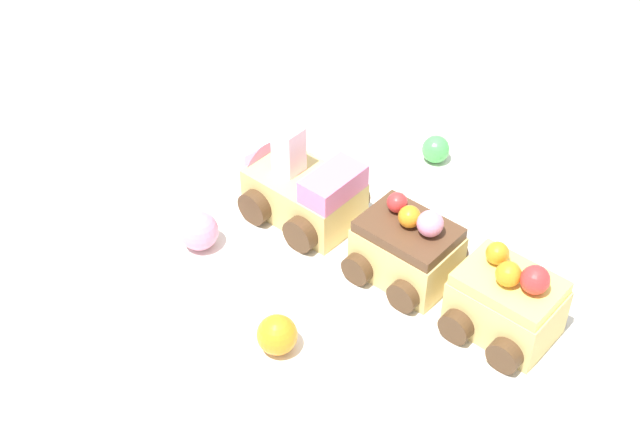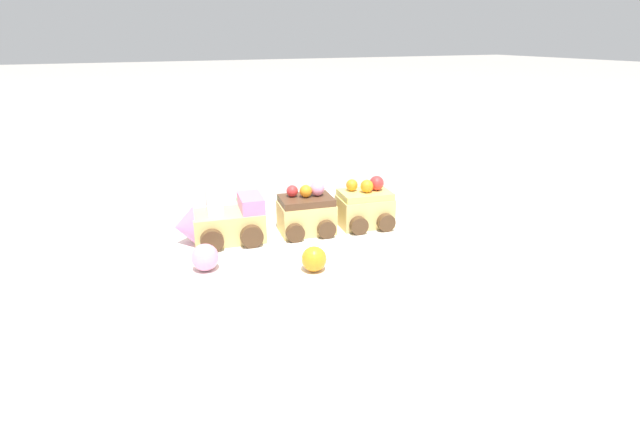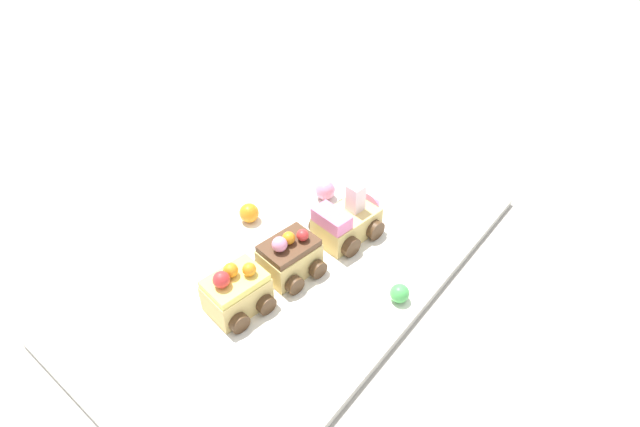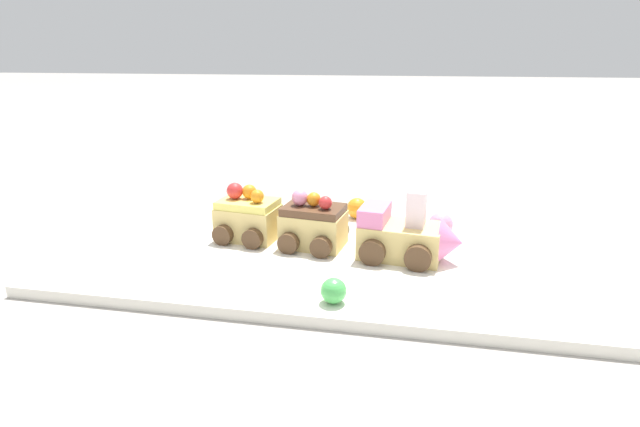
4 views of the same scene
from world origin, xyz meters
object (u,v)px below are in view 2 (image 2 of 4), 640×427
Objects in this scene: cake_car_lemon at (365,207)px; gumball_pink at (205,257)px; gumball_green at (244,199)px; gumball_orange at (314,259)px; cake_car_chocolate at (306,214)px; cake_train_locomotive at (222,223)px.

gumball_pink is at bearing 19.91° from cake_car_lemon.
gumball_green is (0.13, -0.15, -0.01)m from cake_car_lemon.
gumball_orange is (-0.11, 0.05, -0.00)m from gumball_pink.
cake_car_chocolate reaches higher than gumball_orange.
gumball_orange is at bearing 126.90° from cake_train_locomotive.
cake_car_lemon is (-0.09, 0.01, 0.00)m from cake_car_chocolate.
cake_car_chocolate is 2.76× the size of gumball_orange.
cake_car_chocolate is 0.16m from gumball_pink.
cake_car_lemon is 3.28× the size of gumball_green.
gumball_pink is at bearing 70.84° from cake_train_locomotive.
gumball_green is at bearing -110.11° from cake_train_locomotive.
cake_car_chocolate is at bearing -108.55° from gumball_orange.
gumball_green is at bearing -117.37° from gumball_pink.
gumball_orange is at bearing 47.77° from cake_car_lemon.
gumball_pink reaches higher than gumball_green.
cake_train_locomotive reaches higher than gumball_orange.
cake_train_locomotive reaches higher than cake_car_lemon.
cake_car_chocolate is 0.12m from gumball_orange.
cake_car_chocolate reaches higher than gumball_green.
gumball_pink is 0.23m from gumball_green.
cake_train_locomotive is 4.90× the size of gumball_green.
gumball_orange is 0.25m from gumball_green.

